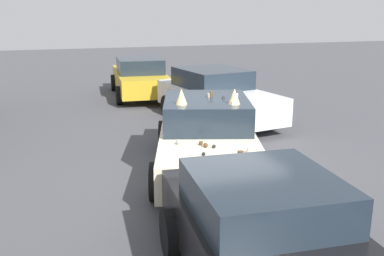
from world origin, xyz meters
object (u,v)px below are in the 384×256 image
parked_sedan_near_right (273,245)px  parked_sedan_behind_left (216,96)px  parked_sedan_far_right (140,77)px  art_car_decorated (206,135)px

parked_sedan_near_right → parked_sedan_behind_left: bearing=167.0°
parked_sedan_far_right → parked_sedan_behind_left: bearing=-159.3°
parked_sedan_behind_left → parked_sedan_near_right: bearing=-26.4°
parked_sedan_near_right → parked_sedan_behind_left: 8.08m
art_car_decorated → parked_sedan_far_right: (8.09, -0.30, -0.00)m
parked_sedan_near_right → parked_sedan_behind_left: (7.74, -2.32, 0.06)m
art_car_decorated → parked_sedan_near_right: size_ratio=1.19×
art_car_decorated → parked_sedan_near_right: bearing=7.0°
art_car_decorated → parked_sedan_behind_left: bearing=173.3°
art_car_decorated → parked_sedan_far_right: bearing=-165.2°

